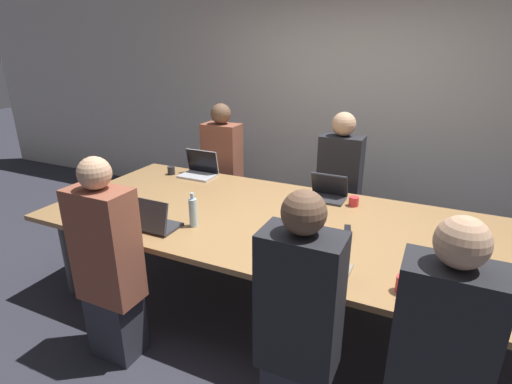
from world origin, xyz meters
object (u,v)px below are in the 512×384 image
at_px(laptop_near_midright, 321,263).
at_px(bottle_near_midright, 284,244).
at_px(laptop_near_left, 152,221).
at_px(bottle_near_left, 193,212).
at_px(person_near_right, 436,370).
at_px(stapler, 348,232).
at_px(person_near_midright, 299,326).
at_px(cup_far_left, 171,171).
at_px(person_near_left, 108,266).
at_px(laptop_far_left, 200,169).
at_px(laptop_far_center, 328,192).
at_px(person_far_left, 223,170).
at_px(laptop_near_right, 458,298).
at_px(person_far_center, 339,187).
at_px(cup_far_center, 354,201).

distance_m(laptop_near_midright, bottle_near_midright, 0.29).
bearing_deg(laptop_near_left, bottle_near_midright, -176.97).
distance_m(bottle_near_left, person_near_right, 1.81).
bearing_deg(stapler, person_near_midright, -104.99).
distance_m(cup_far_left, person_near_left, 1.66).
relative_size(laptop_far_left, laptop_far_center, 1.11).
distance_m(cup_far_left, laptop_near_left, 1.29).
height_order(laptop_near_left, person_near_left, person_near_left).
xyz_separation_m(person_far_left, person_near_right, (2.28, -2.11, -0.00)).
bearing_deg(person_near_left, laptop_near_right, -170.17).
bearing_deg(person_far_left, person_near_right, -42.76).
relative_size(person_far_left, person_near_right, 1.00).
height_order(person_near_right, bottle_near_midright, person_near_right).
bearing_deg(person_far_center, laptop_far_left, -162.70).
xyz_separation_m(cup_far_left, laptop_near_left, (0.66, -1.11, 0.03)).
bearing_deg(bottle_near_left, laptop_far_left, 120.57).
bearing_deg(person_far_center, laptop_far_center, -88.03).
bearing_deg(person_near_midright, cup_far_left, -39.00).
height_order(person_far_center, laptop_near_right, person_far_center).
bearing_deg(person_near_right, person_far_center, -65.23).
distance_m(person_far_center, person_near_midright, 2.10).
distance_m(bottle_near_left, laptop_near_midright, 1.06).
height_order(bottle_near_left, person_near_right, person_near_right).
xyz_separation_m(person_far_center, laptop_near_left, (-0.95, -1.61, 0.13)).
distance_m(person_far_left, person_far_center, 1.32).
distance_m(laptop_far_left, bottle_near_left, 1.19).
bearing_deg(cup_far_center, person_far_center, 115.08).
relative_size(laptop_far_left, laptop_near_left, 1.07).
bearing_deg(stapler, person_far_center, 92.69).
relative_size(laptop_far_left, person_far_center, 0.24).
xyz_separation_m(laptop_near_midright, stapler, (0.02, 0.56, -0.05)).
bearing_deg(person_near_midright, laptop_near_right, -151.60).
bearing_deg(cup_far_left, person_near_midright, -39.00).
relative_size(laptop_far_center, person_near_midright, 0.22).
distance_m(laptop_far_left, stapler, 1.80).
relative_size(person_far_center, laptop_near_left, 4.38).
bearing_deg(person_near_left, bottle_near_midright, -154.71).
distance_m(person_far_left, cup_far_center, 1.67).
bearing_deg(stapler, laptop_far_center, 102.96).
relative_size(laptop_far_center, bottle_near_midright, 1.57).
bearing_deg(stapler, laptop_near_right, -54.55).
relative_size(laptop_far_center, stapler, 2.02).
xyz_separation_m(laptop_near_left, person_near_midright, (1.28, -0.46, -0.14)).
height_order(person_near_left, laptop_near_midright, person_near_left).
bearing_deg(laptop_near_left, person_near_left, 86.78).
xyz_separation_m(laptop_near_left, bottle_near_left, (0.23, 0.18, 0.04)).
distance_m(person_far_left, laptop_near_right, 2.91).
bearing_deg(cup_far_center, laptop_near_right, -56.04).
distance_m(cup_far_left, bottle_near_left, 1.29).
height_order(person_near_left, bottle_near_left, person_near_left).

